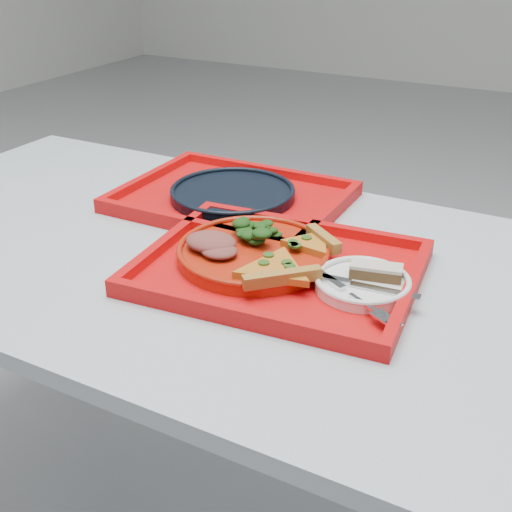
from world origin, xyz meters
name	(u,v)px	position (x,y,z in m)	size (l,w,h in m)	color
table	(227,290)	(0.00, 0.00, 0.68)	(1.60, 0.80, 0.75)	#A0ABB3
tray_main	(279,272)	(0.12, -0.02, 0.76)	(0.45, 0.35, 0.01)	red
tray_far	(233,201)	(-0.11, 0.21, 0.76)	(0.45, 0.35, 0.01)	red
dinner_plate	(253,254)	(0.06, -0.01, 0.77)	(0.26, 0.26, 0.02)	#AB1F0B
side_plate	(362,285)	(0.26, -0.02, 0.77)	(0.15, 0.15, 0.01)	white
navy_plate	(233,194)	(-0.11, 0.21, 0.77)	(0.26, 0.26, 0.02)	black
pizza_slice_a	(275,267)	(0.13, -0.07, 0.79)	(0.14, 0.12, 0.02)	gold
pizza_slice_b	(311,242)	(0.14, 0.04, 0.79)	(0.10, 0.09, 0.02)	gold
salad_heap	(253,228)	(0.04, 0.03, 0.80)	(0.08, 0.07, 0.04)	black
meat_portion	(211,242)	(0.00, -0.05, 0.79)	(0.09, 0.07, 0.03)	brown
dessert_bar	(376,271)	(0.28, 0.00, 0.79)	(0.09, 0.05, 0.02)	#462D17
knife	(360,285)	(0.26, -0.04, 0.78)	(0.18, 0.02, 0.01)	silver
fork	(349,293)	(0.26, -0.07, 0.78)	(0.18, 0.02, 0.01)	silver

